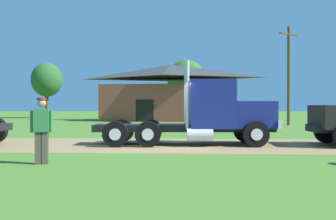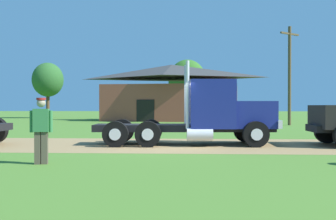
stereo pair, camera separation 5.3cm
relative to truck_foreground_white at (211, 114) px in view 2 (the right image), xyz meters
name	(u,v)px [view 2 (the right image)]	position (x,y,z in m)	size (l,w,h in m)	color
ground_plane	(164,145)	(-1.92, -0.27, -1.24)	(200.00, 200.00, 0.00)	#487428
dirt_track	(164,145)	(-1.92, -0.27, -1.24)	(120.00, 6.03, 0.01)	olive
truck_foreground_white	(211,114)	(0.00, 0.00, 0.00)	(7.52, 2.85, 3.36)	black
visitor_standing_near	(41,128)	(-4.91, -5.81, -0.25)	(0.60, 0.33, 1.82)	#33723F
shed_building	(172,94)	(-2.81, 26.38, 1.66)	(15.24, 9.21, 5.99)	#964535
utility_pole_near	(290,73)	(7.29, 16.85, 3.05)	(1.82, 1.47, 8.09)	brown
tree_left	(48,80)	(-19.14, 34.13, 3.66)	(3.98, 3.98, 7.12)	#513823
tree_mid	(187,80)	(-1.27, 38.49, 3.81)	(5.17, 5.17, 7.91)	#513823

